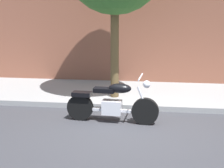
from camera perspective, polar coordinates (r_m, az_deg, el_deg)
ground_plane at (r=7.26m, az=2.94°, el=-7.76°), size 60.00×60.00×0.00m
sidewalk at (r=9.85m, az=4.25°, el=-1.73°), size 20.86×2.85×0.14m
motorcycle at (r=7.54m, az=-0.01°, el=-3.37°), size 2.13×0.70×1.11m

